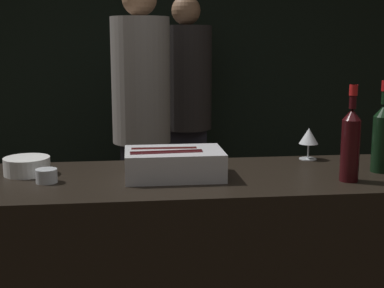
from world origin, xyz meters
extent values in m
cube|color=black|center=(0.00, 2.73, 1.40)|extent=(6.40, 0.06, 2.80)
cube|color=silver|center=(-0.07, 0.30, 1.00)|extent=(0.37, 0.25, 0.11)
cylinder|color=black|center=(-0.11, 0.26, 1.03)|extent=(0.27, 0.08, 0.07)
cylinder|color=#380F0F|center=(-0.11, 0.34, 1.03)|extent=(0.25, 0.07, 0.06)
cylinder|color=white|center=(-0.64, 0.41, 0.98)|extent=(0.18, 0.18, 0.07)
cylinder|color=gray|center=(-0.64, 0.41, 1.01)|extent=(0.15, 0.15, 0.01)
cylinder|color=silver|center=(0.54, 0.55, 0.95)|extent=(0.08, 0.08, 0.00)
cylinder|color=silver|center=(0.54, 0.55, 0.99)|extent=(0.01, 0.01, 0.07)
cone|color=silver|center=(0.54, 0.55, 1.06)|extent=(0.08, 0.08, 0.07)
cylinder|color=silver|center=(-0.55, 0.28, 0.98)|extent=(0.08, 0.08, 0.05)
sphere|color=#EFB256|center=(-0.55, 0.28, 0.98)|extent=(0.04, 0.04, 0.04)
cylinder|color=black|center=(0.75, 0.29, 1.06)|extent=(0.08, 0.08, 0.22)
cylinder|color=black|center=(0.57, 0.17, 1.07)|extent=(0.07, 0.07, 0.23)
cone|color=black|center=(0.57, 0.17, 1.20)|extent=(0.07, 0.07, 0.04)
cylinder|color=black|center=(0.57, 0.17, 1.27)|extent=(0.03, 0.03, 0.09)
cylinder|color=red|center=(0.57, 0.17, 1.29)|extent=(0.03, 0.03, 0.04)
cube|color=black|center=(0.18, 2.23, 0.41)|extent=(0.28, 0.21, 0.83)
cylinder|color=black|center=(0.18, 2.23, 1.20)|extent=(0.37, 0.37, 0.75)
sphere|color=#997051|center=(0.18, 2.23, 1.68)|extent=(0.21, 0.21, 0.21)
cube|color=black|center=(-0.16, 1.62, 0.42)|extent=(0.27, 0.20, 0.84)
cylinder|color=slate|center=(-0.16, 1.62, 1.23)|extent=(0.36, 0.36, 0.76)
camera|label=1|loc=(-0.24, -1.68, 1.46)|focal=50.00mm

